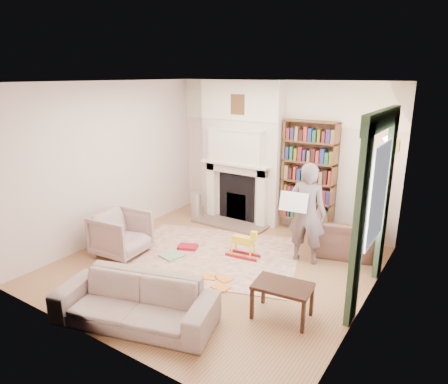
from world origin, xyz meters
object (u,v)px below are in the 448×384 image
Objects in this scene: bookcase at (309,172)px; armchair_left at (121,234)px; man_reading at (307,213)px; sofa at (135,301)px; armchair_reading at (344,236)px; coffee_table at (282,301)px; rocking_horse at (243,244)px; paraffin_heater at (197,205)px.

bookcase reaches higher than armchair_left.
armchair_left is at bearing 21.02° from man_reading.
sofa is at bearing -134.23° from armchair_left.
coffee_table is at bearing 73.25° from armchair_reading.
armchair_left is 0.41× the size of sofa.
sofa is 2.94m from man_reading.
armchair_reading is 1.43× the size of coffee_table.
coffee_table is at bearing 95.23° from man_reading.
sofa is 3.50× the size of rocking_horse.
armchair_left is 0.49× the size of man_reading.
armchair_reading is at bearing -134.19° from man_reading.
armchair_left is 3.05m from man_reading.
rocking_horse is (-0.90, -0.43, -0.57)m from man_reading.
paraffin_heater reaches higher than rocking_horse.
bookcase reaches higher than rocking_horse.
man_reading is at bearing 38.61° from armchair_reading.
bookcase reaches higher than man_reading.
man_reading is (0.46, -1.19, -0.36)m from bookcase.
armchair_left reaches higher than sofa.
rocking_horse is (-0.44, -1.63, -0.93)m from bookcase.
paraffin_heater is (-0.00, 2.08, -0.09)m from armchair_left.
man_reading is 2.96× the size of paraffin_heater.
armchair_reading is 3.71m from armchair_left.
rocking_horse is (-1.35, -1.03, -0.08)m from armchair_reading.
armchair_left is at bearing -129.90° from bookcase.
man_reading is at bearing -68.92° from bookcase.
armchair_reading is at bearing -62.42° from armchair_left.
armchair_left is 3.02m from coffee_table.
bookcase is 3.36× the size of paraffin_heater.
paraffin_heater is (-3.02, 2.28, 0.05)m from coffee_table.
armchair_reading reaches higher than rocking_horse.
armchair_reading is 1.82× the size of paraffin_heater.
armchair_reading is 0.89m from man_reading.
rocking_horse is (1.76, -1.09, -0.03)m from paraffin_heater.
armchair_left reaches higher than paraffin_heater.
armchair_left is at bearing -156.92° from rocking_horse.
man_reading reaches higher than paraffin_heater.
sofa is (-1.52, -3.29, -0.04)m from armchair_reading.
bookcase reaches higher than coffee_table.
man_reading is 2.32× the size of coffee_table.
bookcase reaches higher than sofa.
rocking_horse is at bearing 129.95° from coffee_table.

